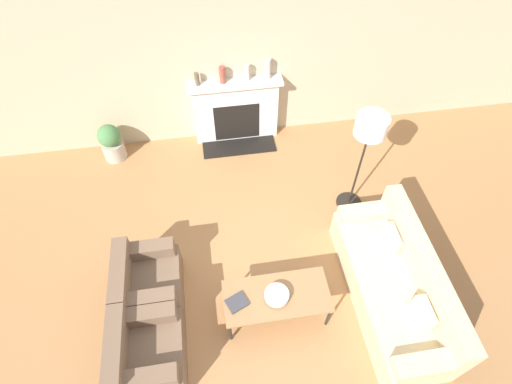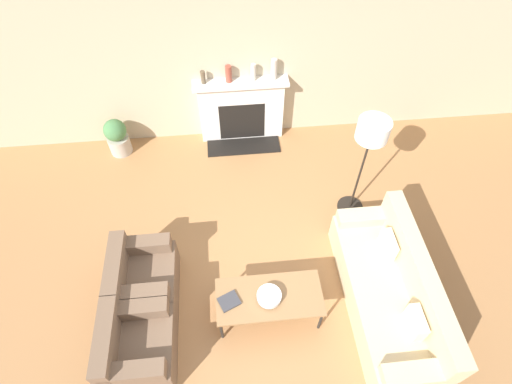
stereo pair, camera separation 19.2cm
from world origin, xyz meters
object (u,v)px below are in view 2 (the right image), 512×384
Objects in this scene: bowl at (269,296)px; mantel_vase_center_right at (253,72)px; armchair_far at (143,277)px; coffee_table at (269,298)px; mantel_vase_left at (203,77)px; armchair_near at (137,346)px; book at (229,301)px; fireplace at (242,111)px; couch at (389,292)px; mantel_vase_center_left at (229,74)px; potted_plant at (117,137)px; floor_lamp at (370,140)px; mantel_vase_right at (274,69)px.

mantel_vase_center_right reaches higher than bowl.
bowl is at bearing -108.17° from armchair_far.
mantel_vase_left reaches higher than coffee_table.
armchair_near is 0.68× the size of coffee_table.
fireplace is at bearing 59.68° from book.
couch is 1.46m from bowl.
armchair_far is (-1.43, -2.72, -0.24)m from fireplace.
potted_plant is (-1.86, -0.19, -0.92)m from mantel_vase_center_left.
armchair_far is at bearing -117.79° from fireplace.
couch is at bearing -99.54° from armchair_far.
mantel_vase_center_right reaches higher than couch.
coffee_table is (1.50, 0.36, 0.12)m from armchair_near.
mantel_vase_left reaches higher than couch.
couch reaches higher than armchair_far.
mantel_vase_center_left reaches higher than potted_plant.
armchair_near is 0.50× the size of floor_lamp.
book is at bearing 179.53° from bowl.
couch is 3.60m from mantel_vase_center_right.
armchair_near is 1.31× the size of potted_plant.
bowl is 1.40× the size of mantel_vase_left.
coffee_table is at bearing -88.67° from fireplace.
mantel_vase_left is at bearing 69.56° from book.
mantel_vase_right is at bearing 1.65° from fireplace.
mantel_vase_left reaches higher than potted_plant.
book is at bearing -100.32° from mantel_vase_center_right.
couch is 1.29× the size of floor_lamp.
book is 3.44m from mantel_vase_right.
mantel_vase_center_right is 0.31m from mantel_vase_right.
mantel_vase_right is at bearing 0.00° from mantel_vase_center_left.
mantel_vase_right reaches higher than armchair_near.
mantel_vase_center_left reaches higher than coffee_table.
armchair_far is 1.59m from bowl.
coffee_table is 4.35× the size of bowl.
armchair_near is (-2.95, -0.34, -0.02)m from couch.
mantel_vase_center_left is at bearing 180.00° from mantel_vase_center_right.
coffee_table is at bearing 69.68° from bowl.
floor_lamp reaches higher than mantel_vase_right.
mantel_vase_right is at bearing 0.00° from mantel_vase_center_right.
coffee_table is at bearing -133.20° from floor_lamp.
couch is at bearing -64.74° from fireplace.
couch reaches higher than potted_plant.
mantel_vase_center_right is (-1.32, 3.22, 0.93)m from couch.
armchair_far is (0.00, 0.83, 0.00)m from armchair_near.
mantel_vase_center_right reaches higher than armchair_far.
armchair_near is 4.17m from mantel_vase_right.
bowl is 3.31m from mantel_vase_center_left.
fireplace reaches higher than book.
potted_plant is at bearing 124.66° from bowl.
floor_lamp is (-0.04, 1.51, 1.05)m from couch.
potted_plant is (-2.10, 3.01, -0.10)m from coffee_table.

